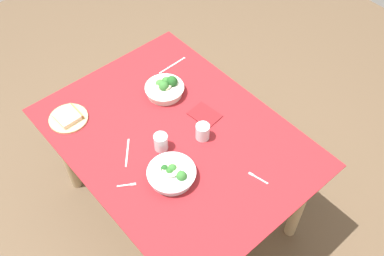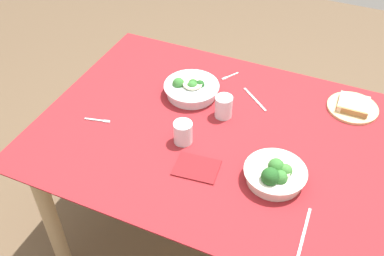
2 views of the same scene
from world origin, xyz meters
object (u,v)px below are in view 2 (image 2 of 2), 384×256
Objects in this scene: bread_side_plate at (353,107)px; water_glass_side at (183,132)px; broccoli_bowl_near at (275,174)px; fork_by_near_bowl at (99,120)px; broccoli_bowl_far at (191,89)px; table_knife_right at (255,99)px; fork_by_far_bowl at (229,76)px; water_glass_center at (224,107)px; napkin_folded_upper at (197,168)px; table_knife_left at (304,233)px.

water_glass_side is at bearing -140.85° from bread_side_plate.
broccoli_bowl_near is 0.40m from water_glass_side.
water_glass_side is 0.84× the size of fork_by_near_bowl.
broccoli_bowl_far is 0.60m from broccoli_bowl_near.
table_knife_right is (0.28, 0.08, -0.03)m from broccoli_bowl_far.
water_glass_side is 1.08× the size of fork_by_far_bowl.
water_glass_center is 0.59× the size of napkin_folded_upper.
table_knife_right is at bearing 16.26° from broccoli_bowl_far.
broccoli_bowl_near is 1.39× the size of napkin_folded_upper.
napkin_folded_upper reaches higher than table_knife_left.
water_glass_center is at bearing -151.87° from bread_side_plate.
broccoli_bowl_near is 2.67× the size of fork_by_far_bowl.
broccoli_bowl_far is 2.66× the size of water_glass_side.
napkin_folded_upper is (0.11, -0.12, -0.04)m from water_glass_side.
bread_side_plate is 0.57m from water_glass_center.
napkin_folded_upper is (0.49, -0.08, 0.00)m from fork_by_near_bowl.
broccoli_bowl_near is 0.24m from table_knife_left.
broccoli_bowl_far is 1.50× the size of napkin_folded_upper.
table_knife_right is at bearing 116.34° from broccoli_bowl_near.
broccoli_bowl_far is 2.23× the size of fork_by_near_bowl.
water_glass_center is 0.29m from fork_by_far_bowl.
napkin_folded_upper is (0.09, -0.60, 0.00)m from fork_by_far_bowl.
water_glass_center is 0.64m from table_knife_left.
fork_by_far_bowl is 0.90m from table_knife_left.
broccoli_bowl_near reaches higher than broccoli_bowl_far.
fork_by_far_bowl is at bearing 124.61° from broccoli_bowl_near.
bread_side_plate is at bearing 51.06° from napkin_folded_upper.
bread_side_plate is 1.03× the size of table_knife_left.
water_glass_center reaches higher than fork_by_far_bowl.
fork_by_near_bowl is at bearing -103.87° from table_knife_right.
water_glass_side is 0.49m from fork_by_far_bowl.
fork_by_far_bowl and table_knife_right have the same top height.
table_knife_left is (-0.04, -0.72, -0.01)m from bread_side_plate.
napkin_folded_upper is (-0.07, -0.49, 0.00)m from table_knife_right.
water_glass_center reaches higher than bread_side_plate.
fork_by_far_bowl is at bearing 98.65° from napkin_folded_upper.
water_glass_side reaches higher than fork_by_far_bowl.
fork_by_near_bowl and table_knife_right have the same top height.
broccoli_bowl_far is 1.37× the size of table_knife_right.
broccoli_bowl_far reaches higher than bread_side_plate.
napkin_folded_upper is (-0.44, 0.12, 0.00)m from table_knife_left.
fork_by_far_bowl is (-0.57, 0.01, -0.01)m from bread_side_plate.
fork_by_near_bowl is (-0.97, -0.51, -0.01)m from bread_side_plate.
bread_side_plate is 0.72m from table_knife_left.
table_knife_right is at bearing 60.02° from water_glass_center.
water_glass_side is (-0.09, -0.21, -0.00)m from water_glass_center.
bread_side_plate is 0.42m from table_knife_right.
broccoli_bowl_far is 1.16× the size of table_knife_left.
table_knife_left is at bearing -18.67° from table_knife_right.
table_knife_right is at bearing 86.90° from fork_by_far_bowl.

